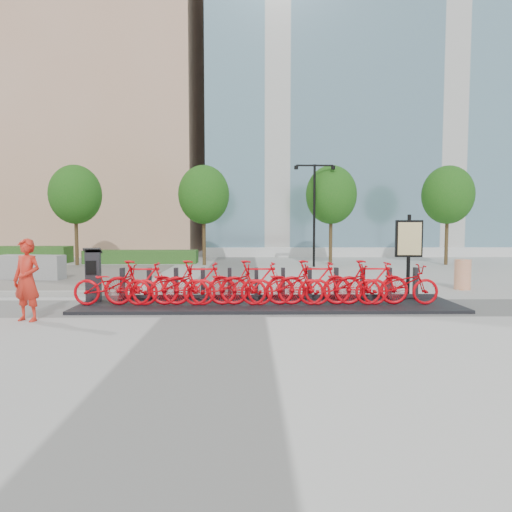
{
  "coord_description": "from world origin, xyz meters",
  "views": [
    {
      "loc": [
        0.8,
        -11.36,
        2.1
      ],
      "look_at": [
        1.0,
        1.5,
        1.2
      ],
      "focal_mm": 32.0,
      "sensor_mm": 36.0,
      "label": 1
    }
  ],
  "objects_px": {
    "bike_0": "(112,285)",
    "map_sign": "(409,242)",
    "kiosk": "(93,276)",
    "worker_red": "(27,280)",
    "jersey_barrier": "(32,267)",
    "construction_barrel": "(463,274)"
  },
  "relations": [
    {
      "from": "map_sign",
      "to": "worker_red",
      "type": "bearing_deg",
      "value": -156.57
    },
    {
      "from": "construction_barrel",
      "to": "jersey_barrier",
      "type": "distance_m",
      "value": 15.4
    },
    {
      "from": "worker_red",
      "to": "map_sign",
      "type": "bearing_deg",
      "value": 36.68
    },
    {
      "from": "worker_red",
      "to": "jersey_barrier",
      "type": "height_order",
      "value": "worker_red"
    },
    {
      "from": "map_sign",
      "to": "jersey_barrier",
      "type": "bearing_deg",
      "value": 166.05
    },
    {
      "from": "map_sign",
      "to": "kiosk",
      "type": "bearing_deg",
      "value": -167.62
    },
    {
      "from": "kiosk",
      "to": "worker_red",
      "type": "height_order",
      "value": "worker_red"
    },
    {
      "from": "kiosk",
      "to": "map_sign",
      "type": "xyz_separation_m",
      "value": [
        8.76,
        1.32,
        0.82
      ]
    },
    {
      "from": "kiosk",
      "to": "bike_0",
      "type": "bearing_deg",
      "value": -50.84
    },
    {
      "from": "bike_0",
      "to": "map_sign",
      "type": "height_order",
      "value": "map_sign"
    },
    {
      "from": "construction_barrel",
      "to": "kiosk",
      "type": "bearing_deg",
      "value": -166.77
    },
    {
      "from": "worker_red",
      "to": "map_sign",
      "type": "height_order",
      "value": "map_sign"
    },
    {
      "from": "kiosk",
      "to": "map_sign",
      "type": "bearing_deg",
      "value": -0.33
    },
    {
      "from": "jersey_barrier",
      "to": "construction_barrel",
      "type": "bearing_deg",
      "value": -2.51
    },
    {
      "from": "worker_red",
      "to": "map_sign",
      "type": "xyz_separation_m",
      "value": [
        9.48,
        3.39,
        0.68
      ]
    },
    {
      "from": "worker_red",
      "to": "jersey_barrier",
      "type": "xyz_separation_m",
      "value": [
        -3.44,
        7.52,
        -0.43
      ]
    },
    {
      "from": "jersey_barrier",
      "to": "map_sign",
      "type": "distance_m",
      "value": 13.61
    },
    {
      "from": "kiosk",
      "to": "map_sign",
      "type": "height_order",
      "value": "map_sign"
    },
    {
      "from": "bike_0",
      "to": "map_sign",
      "type": "relative_size",
      "value": 0.81
    },
    {
      "from": "construction_barrel",
      "to": "map_sign",
      "type": "bearing_deg",
      "value": -150.41
    },
    {
      "from": "bike_0",
      "to": "map_sign",
      "type": "bearing_deg",
      "value": -76.55
    },
    {
      "from": "kiosk",
      "to": "map_sign",
      "type": "relative_size",
      "value": 0.59
    }
  ]
}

